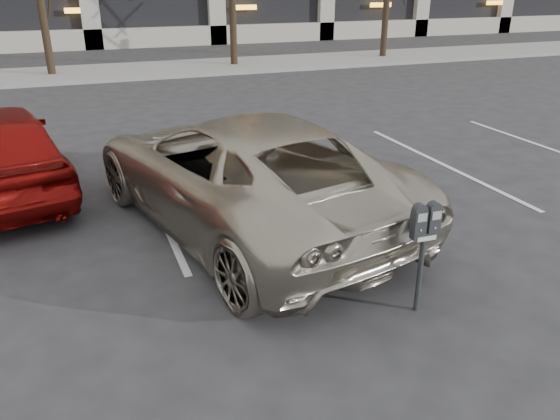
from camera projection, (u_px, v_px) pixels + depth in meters
name	position (u px, v px, depth m)	size (l,w,h in m)	color
ground	(286.00, 248.00, 7.40)	(140.00, 140.00, 0.00)	#28282B
sidewalk	(135.00, 71.00, 21.13)	(80.00, 4.00, 0.12)	gray
stall_lines	(155.00, 202.00, 8.92)	(16.90, 5.20, 0.00)	silver
parking_meter	(425.00, 231.00, 5.65)	(0.32, 0.14, 1.25)	black
suv_silver	(241.00, 170.00, 7.86)	(4.00, 6.38, 1.65)	#B6AC9A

